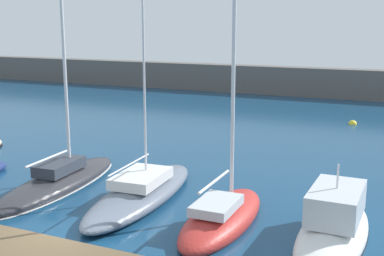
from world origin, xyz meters
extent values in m
plane|color=navy|center=(0.00, 0.00, 0.00)|extent=(120.00, 120.00, 0.00)
cube|color=brown|center=(0.00, -1.81, 0.29)|extent=(33.38, 2.27, 0.58)
cube|color=#5B5651|center=(0.00, 41.45, 1.56)|extent=(108.00, 2.04, 3.13)
ellipsoid|color=#2D2D33|center=(-4.32, 5.19, 0.22)|extent=(3.10, 9.49, 1.03)
ellipsoid|color=silver|center=(-4.32, 5.19, 0.02)|extent=(3.13, 9.58, 0.12)
cylinder|color=silver|center=(-4.27, 4.36, 1.64)|extent=(0.33, 3.17, 0.11)
cube|color=#333842|center=(-4.33, 5.30, 1.00)|extent=(1.54, 2.81, 0.54)
ellipsoid|color=slate|center=(0.41, 5.15, 0.31)|extent=(3.24, 9.62, 1.07)
cylinder|color=silver|center=(0.38, 5.64, 8.78)|extent=(0.10, 0.10, 15.87)
cylinder|color=silver|center=(0.48, 4.07, 2.01)|extent=(0.31, 3.67, 0.07)
cube|color=silver|center=(0.41, 5.14, 1.08)|extent=(2.10, 3.08, 0.47)
ellipsoid|color=#B72D28|center=(4.74, 4.16, 0.22)|extent=(2.40, 7.05, 1.24)
cylinder|color=silver|center=(4.73, 5.20, 6.84)|extent=(0.16, 0.16, 12.00)
cylinder|color=silver|center=(4.75, 3.20, 2.07)|extent=(0.14, 3.05, 0.11)
cube|color=silver|center=(4.74, 3.48, 1.02)|extent=(1.50, 2.36, 0.37)
ellipsoid|color=white|center=(9.05, 4.52, 0.14)|extent=(2.47, 7.81, 1.18)
ellipsoid|color=black|center=(9.05, 4.52, 0.02)|extent=(2.49, 7.89, 0.12)
cube|color=silver|center=(9.05, 4.82, 1.32)|extent=(1.84, 3.23, 1.18)
cube|color=black|center=(9.05, 5.69, 1.50)|extent=(1.64, 0.81, 0.66)
cylinder|color=silver|center=(9.05, 4.82, 2.37)|extent=(0.08, 0.08, 0.93)
sphere|color=yellow|center=(6.90, 27.35, 0.00)|extent=(0.66, 0.66, 0.66)
camera|label=1|loc=(11.55, -13.77, 8.00)|focal=47.14mm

